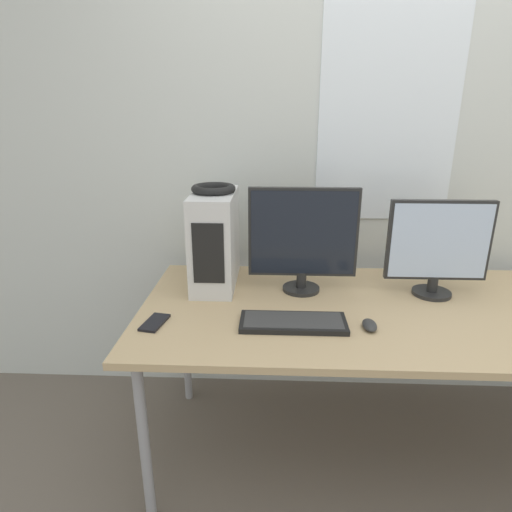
# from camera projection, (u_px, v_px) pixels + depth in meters

# --- Properties ---
(wall_back) EXTENTS (8.00, 0.07, 2.70)m
(wall_back) POSITION_uv_depth(u_px,v_px,m) (392.00, 148.00, 2.12)
(wall_back) COLOR silver
(wall_back) RESTS_ON ground_plane
(desk) EXTENTS (2.25, 0.92, 0.76)m
(desk) POSITION_uv_depth(u_px,v_px,m) (413.00, 317.00, 1.77)
(desk) COLOR tan
(desk) RESTS_ON ground_plane
(pc_tower) EXTENTS (0.19, 0.41, 0.43)m
(pc_tower) POSITION_uv_depth(u_px,v_px,m) (215.00, 239.00, 1.94)
(pc_tower) COLOR silver
(pc_tower) RESTS_ON desk
(headphones) EXTENTS (0.19, 0.19, 0.03)m
(headphones) POSITION_uv_depth(u_px,v_px,m) (213.00, 189.00, 1.86)
(headphones) COLOR black
(headphones) RESTS_ON pc_tower
(monitor_main) EXTENTS (0.47, 0.16, 0.46)m
(monitor_main) POSITION_uv_depth(u_px,v_px,m) (303.00, 238.00, 1.84)
(monitor_main) COLOR black
(monitor_main) RESTS_ON desk
(monitor_right_near) EXTENTS (0.43, 0.16, 0.42)m
(monitor_right_near) POSITION_uv_depth(u_px,v_px,m) (438.00, 246.00, 1.81)
(monitor_right_near) COLOR black
(monitor_right_near) RESTS_ON desk
(keyboard) EXTENTS (0.40, 0.16, 0.02)m
(keyboard) POSITION_uv_depth(u_px,v_px,m) (293.00, 322.00, 1.61)
(keyboard) COLOR black
(keyboard) RESTS_ON desk
(mouse) EXTENTS (0.05, 0.10, 0.03)m
(mouse) POSITION_uv_depth(u_px,v_px,m) (370.00, 325.00, 1.58)
(mouse) COLOR #2D2D2D
(mouse) RESTS_ON desk
(cell_phone) EXTENTS (0.09, 0.15, 0.01)m
(cell_phone) POSITION_uv_depth(u_px,v_px,m) (155.00, 322.00, 1.62)
(cell_phone) COLOR black
(cell_phone) RESTS_ON desk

